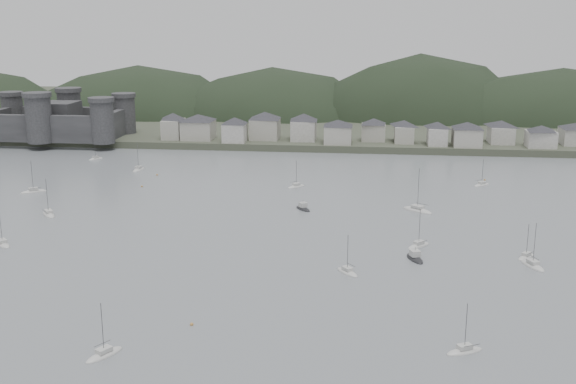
# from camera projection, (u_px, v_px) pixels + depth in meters

# --- Properties ---
(ground) EXTENTS (900.00, 900.00, 0.00)m
(ground) POSITION_uv_depth(u_px,v_px,m) (243.00, 315.00, 133.35)
(ground) COLOR slate
(ground) RESTS_ON ground
(far_shore_land) EXTENTS (900.00, 250.00, 3.00)m
(far_shore_land) POSITION_uv_depth(u_px,v_px,m) (331.00, 112.00, 417.36)
(far_shore_land) COLOR #383D2D
(far_shore_land) RESTS_ON ground
(forested_ridge) EXTENTS (851.55, 103.94, 102.57)m
(forested_ridge) POSITION_uv_depth(u_px,v_px,m) (336.00, 140.00, 395.21)
(forested_ridge) COLOR black
(forested_ridge) RESTS_ON ground
(castle) EXTENTS (66.00, 43.00, 20.00)m
(castle) POSITION_uv_depth(u_px,v_px,m) (55.00, 120.00, 317.64)
(castle) COLOR #2D2D2F
(castle) RESTS_ON far_shore_land
(waterfront_town) EXTENTS (451.48, 28.46, 12.92)m
(waterfront_town) POSITION_uv_depth(u_px,v_px,m) (432.00, 130.00, 302.26)
(waterfront_town) COLOR #A2A094
(waterfront_town) RESTS_ON far_shore_land
(moored_fleet) EXTENTS (213.95, 171.50, 13.98)m
(moored_fleet) POSITION_uv_depth(u_px,v_px,m) (190.00, 231.00, 185.82)
(moored_fleet) COLOR beige
(moored_fleet) RESTS_ON ground
(motor_launch_near) EXTENTS (5.18, 8.12, 3.83)m
(motor_launch_near) POSITION_uv_depth(u_px,v_px,m) (415.00, 258.00, 164.49)
(motor_launch_near) COLOR black
(motor_launch_near) RESTS_ON ground
(motor_launch_far) EXTENTS (6.07, 7.02, 3.67)m
(motor_launch_far) POSITION_uv_depth(u_px,v_px,m) (303.00, 208.00, 207.96)
(motor_launch_far) COLOR black
(motor_launch_far) RESTS_ON ground
(mooring_buoys) EXTENTS (140.10, 130.60, 0.70)m
(mooring_buoys) POSITION_uv_depth(u_px,v_px,m) (204.00, 210.00, 207.10)
(mooring_buoys) COLOR #B17E3B
(mooring_buoys) RESTS_ON ground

